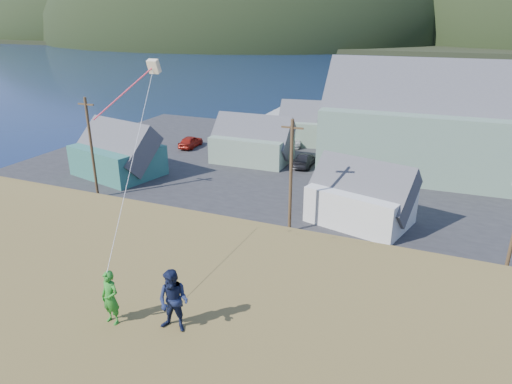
# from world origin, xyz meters

# --- Properties ---
(ground) EXTENTS (900.00, 900.00, 0.00)m
(ground) POSITION_xyz_m (0.00, 0.00, 0.00)
(ground) COLOR #0A1638
(ground) RESTS_ON ground
(grass_strip) EXTENTS (110.00, 8.00, 0.10)m
(grass_strip) POSITION_xyz_m (0.00, -2.00, 0.05)
(grass_strip) COLOR #4C3D19
(grass_strip) RESTS_ON ground
(waterfront_lot) EXTENTS (72.00, 36.00, 0.12)m
(waterfront_lot) POSITION_xyz_m (0.00, 17.00, 0.06)
(waterfront_lot) COLOR #28282B
(waterfront_lot) RESTS_ON ground
(wharf) EXTENTS (26.00, 14.00, 0.90)m
(wharf) POSITION_xyz_m (-6.00, 40.00, 0.45)
(wharf) COLOR gray
(wharf) RESTS_ON ground
(far_shore) EXTENTS (900.00, 320.00, 2.00)m
(far_shore) POSITION_xyz_m (0.00, 330.00, 1.00)
(far_shore) COLOR black
(far_shore) RESTS_ON ground
(far_hills) EXTENTS (760.00, 265.00, 143.00)m
(far_hills) POSITION_xyz_m (35.59, 279.38, 2.00)
(far_hills) COLOR black
(far_hills) RESTS_ON ground
(shed_teal) EXTENTS (9.68, 7.75, 6.75)m
(shed_teal) POSITION_xyz_m (-23.03, 7.33, 2.52)
(shed_teal) COLOR #2F6F60
(shed_teal) RESTS_ON waterfront_lot
(shed_palegreen_near) EXTENTS (8.77, 5.59, 6.29)m
(shed_palegreen_near) POSITION_xyz_m (-12.31, 16.83, 2.38)
(shed_palegreen_near) COLOR slate
(shed_palegreen_near) RESTS_ON waterfront_lot
(shed_white) EXTENTS (8.73, 6.87, 6.13)m
(shed_white) POSITION_xyz_m (1.80, 5.23, 2.37)
(shed_white) COLOR silver
(shed_white) RESTS_ON waterfront_lot
(shed_palegreen_far) EXTENTS (10.41, 6.91, 6.51)m
(shed_palegreen_far) POSITION_xyz_m (-7.67, 27.02, 2.50)
(shed_palegreen_far) COLOR gray
(shed_palegreen_far) RESTS_ON waterfront_lot
(utility_poles) EXTENTS (32.92, 0.24, 9.01)m
(utility_poles) POSITION_xyz_m (-3.83, 1.50, 4.53)
(utility_poles) COLOR #47331E
(utility_poles) RESTS_ON waterfront_lot
(parked_cars) EXTENTS (22.54, 12.85, 1.56)m
(parked_cars) POSITION_xyz_m (-10.03, 21.45, 0.84)
(parked_cars) COLOR black
(parked_cars) RESTS_ON waterfront_lot
(kite_flyer_green) EXTENTS (0.64, 0.46, 1.61)m
(kite_flyer_green) POSITION_xyz_m (-0.93, -19.72, 8.01)
(kite_flyer_green) COLOR #257E22
(kite_flyer_green) RESTS_ON hillside
(kite_flyer_navy) EXTENTS (0.95, 0.77, 1.84)m
(kite_flyer_navy) POSITION_xyz_m (0.87, -19.32, 8.12)
(kite_flyer_navy) COLOR #161E3E
(kite_flyer_navy) RESTS_ON hillside
(kite_rig) EXTENTS (2.32, 4.08, 9.56)m
(kite_rig) POSITION_xyz_m (-4.33, -12.33, 13.16)
(kite_rig) COLOR beige
(kite_rig) RESTS_ON ground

